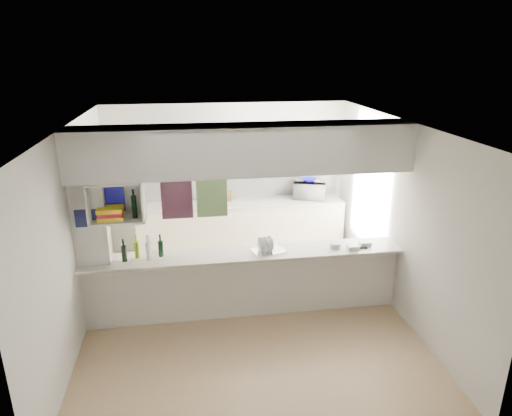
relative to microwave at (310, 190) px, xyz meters
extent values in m
plane|color=tan|center=(-1.44, -2.14, -1.08)|extent=(4.80, 4.80, 0.00)
plane|color=white|center=(-1.44, -2.14, 1.52)|extent=(4.80, 4.80, 0.00)
plane|color=silver|center=(-1.44, 0.26, 0.22)|extent=(4.20, 0.00, 4.20)
plane|color=silver|center=(-3.54, -2.14, 0.22)|extent=(0.00, 4.80, 4.80)
plane|color=silver|center=(0.66, -2.14, 0.22)|extent=(0.00, 4.80, 4.80)
cube|color=silver|center=(-1.44, -2.14, -0.64)|extent=(4.20, 0.15, 0.88)
cube|color=beige|center=(-1.44, -2.14, -0.18)|extent=(4.20, 0.50, 0.04)
cube|color=white|center=(-1.44, -2.14, 1.22)|extent=(4.20, 0.50, 0.60)
cube|color=silver|center=(-3.34, -2.14, 0.22)|extent=(0.40, 0.18, 2.60)
cube|color=#191E4C|center=(-3.34, -2.23, 0.47)|extent=(0.30, 0.01, 0.22)
cube|color=white|center=(-3.34, -2.23, 0.24)|extent=(0.30, 0.01, 0.24)
cube|color=#2F1526|center=(-2.29, -1.92, 0.60)|extent=(0.40, 0.02, 0.62)
cube|color=#1B7C79|center=(-1.84, -1.92, 0.60)|extent=(0.40, 0.02, 0.62)
cube|color=white|center=(-2.99, -2.24, 0.44)|extent=(0.65, 0.35, 0.02)
cube|color=white|center=(-2.99, -2.24, 0.91)|extent=(0.65, 0.35, 0.02)
cube|color=white|center=(-2.99, -2.07, 0.67)|extent=(0.65, 0.02, 0.50)
cube|color=white|center=(-3.31, -2.24, 0.67)|extent=(0.02, 0.35, 0.50)
cube|color=white|center=(-2.68, -2.24, 0.67)|extent=(0.02, 0.35, 0.50)
cube|color=gold|center=(-3.07, -2.24, 0.47)|extent=(0.30, 0.24, 0.05)
cube|color=#B3172B|center=(-3.07, -2.24, 0.52)|extent=(0.28, 0.22, 0.05)
cube|color=gold|center=(-3.07, -2.24, 0.57)|extent=(0.30, 0.24, 0.05)
cube|color=#0E0C88|center=(-3.04, -2.11, 0.67)|extent=(0.26, 0.02, 0.34)
cylinder|color=black|center=(-2.79, -2.24, 0.59)|extent=(0.06, 0.06, 0.28)
cube|color=#EBE3C7|center=(-1.24, -0.04, -0.63)|extent=(3.60, 0.60, 0.90)
cube|color=beige|center=(-1.24, -0.04, -0.17)|extent=(3.60, 0.63, 0.03)
cube|color=silver|center=(-1.24, 0.25, 0.14)|extent=(3.60, 0.03, 0.60)
cube|color=#EBE3C7|center=(-1.44, 0.09, 0.80)|extent=(2.62, 0.34, 0.72)
cube|color=white|center=(-0.69, 0.02, 0.40)|extent=(0.60, 0.46, 0.12)
cube|color=silver|center=(-0.69, -0.21, 0.37)|extent=(0.60, 0.02, 0.05)
imported|color=white|center=(0.00, 0.00, 0.00)|extent=(0.65, 0.54, 0.31)
imported|color=#0E0C88|center=(-0.03, 0.00, 0.19)|extent=(0.26, 0.26, 0.06)
cube|color=silver|center=(-1.13, -2.13, -0.15)|extent=(0.50, 0.43, 0.01)
cylinder|color=white|center=(-1.23, -2.17, -0.04)|extent=(0.08, 0.20, 0.21)
cylinder|color=white|center=(-1.17, -2.15, -0.04)|extent=(0.08, 0.20, 0.21)
cylinder|color=white|center=(-1.11, -2.13, -0.04)|extent=(0.08, 0.20, 0.21)
imported|color=white|center=(-1.20, -2.18, -0.09)|extent=(0.16, 0.16, 0.10)
cylinder|color=black|center=(-2.98, -2.15, -0.05)|extent=(0.07, 0.07, 0.21)
cylinder|color=black|center=(-2.98, -2.15, 0.10)|extent=(0.03, 0.03, 0.09)
cylinder|color=#80A61B|center=(-2.83, -2.07, -0.04)|extent=(0.07, 0.07, 0.22)
cylinder|color=#80A61B|center=(-2.83, -2.07, 0.11)|extent=(0.03, 0.03, 0.09)
cylinder|color=silver|center=(-2.68, -2.15, -0.04)|extent=(0.07, 0.07, 0.24)
cylinder|color=silver|center=(-2.68, -2.15, 0.13)|extent=(0.03, 0.03, 0.09)
cylinder|color=black|center=(-2.53, -2.07, -0.05)|extent=(0.07, 0.07, 0.21)
cylinder|color=black|center=(-2.53, -2.07, 0.10)|extent=(0.03, 0.03, 0.09)
cylinder|color=silver|center=(-0.22, -2.16, -0.12)|extent=(0.15, 0.15, 0.07)
cube|color=silver|center=(-0.01, -2.26, -0.12)|extent=(0.15, 0.11, 0.06)
cube|color=silver|center=(0.20, -2.16, -0.12)|extent=(0.15, 0.11, 0.06)
cube|color=black|center=(0.13, -2.23, -0.15)|extent=(0.14, 0.07, 0.01)
cylinder|color=black|center=(-1.67, 0.01, -0.09)|extent=(0.09, 0.09, 0.13)
cube|color=#52391C|center=(-1.44, 0.04, -0.07)|extent=(0.10, 0.09, 0.18)
camera|label=1|loc=(-2.13, -7.57, 2.38)|focal=32.00mm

